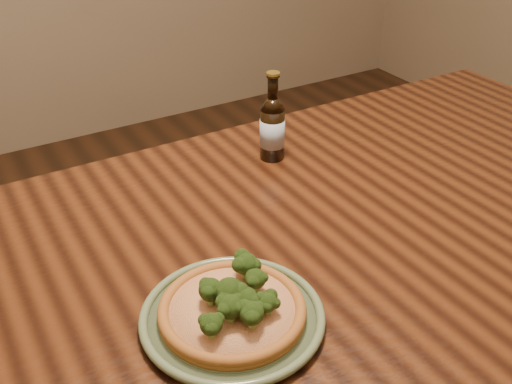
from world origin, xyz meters
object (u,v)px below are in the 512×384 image
pizza (233,308)px  table (348,249)px  beer_bottle (272,127)px  plate (232,317)px

pizza → table: bearing=23.5°
pizza → beer_bottle: beer_bottle is taller
table → beer_bottle: beer_bottle is taller
plate → beer_bottle: bearing=51.7°
plate → pizza: size_ratio=1.26×
pizza → beer_bottle: size_ratio=1.11×
table → plate: size_ratio=5.69×
table → beer_bottle: 0.31m
table → beer_bottle: size_ratio=7.92×
beer_bottle → table: bearing=-81.2°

